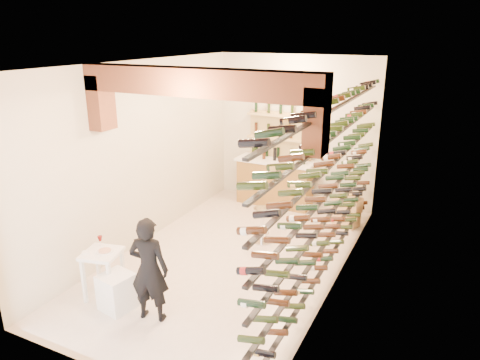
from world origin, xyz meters
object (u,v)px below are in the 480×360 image
Objects in this scene: white_stool at (117,292)px; wine_rack at (326,184)px; tasting_table at (102,260)px; back_counter at (275,181)px; crate_lower at (346,219)px; chrome_barstool at (262,223)px; person at (149,269)px.

wine_rack is at bearing 40.64° from white_stool.
tasting_table is 1.69× the size of white_stool.
back_counter is 3.66× the size of crate_lower.
white_stool is at bearing -95.76° from back_counter.
back_counter is 4.65m from white_stool.
crate_lower is at bearing 62.46° from white_stool.
back_counter is 1.81m from crate_lower.
tasting_table is 1.86× the size of crate_lower.
wine_rack reaches higher than chrome_barstool.
crate_lower is (2.52, 4.01, -0.45)m from tasting_table.
back_counter is at bearing 164.65° from crate_lower.
person reaches higher than back_counter.
back_counter is 1.96m from chrome_barstool.
back_counter reaches higher than white_stool.
person reaches higher than tasting_table.
chrome_barstool is at bearing -111.39° from person.
white_stool is 0.77× the size of chrome_barstool.
person is at bearing -111.38° from crate_lower.
chrome_barstool is at bearing 49.35° from tasting_table.
wine_rack is 3.95× the size of person.
tasting_table is at bearing 157.43° from white_stool.
person is at bearing -20.60° from tasting_table.
crate_lower is at bearing 93.44° from wine_rack.
wine_rack is at bearing -144.41° from person.
back_counter is 4.55m from tasting_table.
person reaches higher than chrome_barstool.
crate_lower is (-0.13, 2.18, -1.41)m from wine_rack.
wine_rack reaches higher than crate_lower.
crate_lower is at bearing 44.41° from tasting_table.
chrome_barstool is 1.42× the size of crate_lower.
person is at bearing -98.95° from chrome_barstool.
wine_rack reaches higher than tasting_table.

